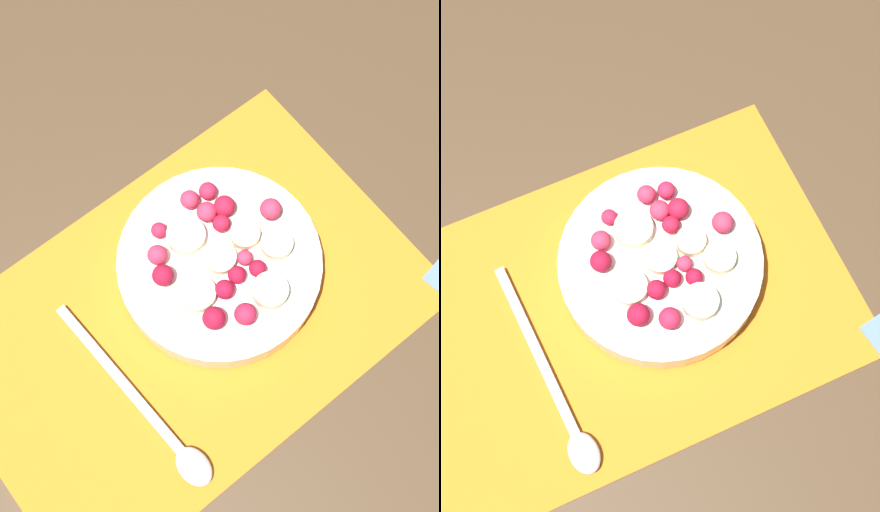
% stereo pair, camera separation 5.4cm
% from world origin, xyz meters
% --- Properties ---
extents(ground_plane, '(3.00, 3.00, 0.00)m').
position_xyz_m(ground_plane, '(0.00, 0.00, 0.00)').
color(ground_plane, '#4C3823').
extents(placemat, '(0.42, 0.28, 0.01)m').
position_xyz_m(placemat, '(0.00, 0.00, 0.00)').
color(placemat, orange).
rests_on(placemat, ground_plane).
extents(fruit_bowl, '(0.19, 0.19, 0.05)m').
position_xyz_m(fruit_bowl, '(-0.05, -0.02, 0.03)').
color(fruit_bowl, white).
rests_on(fruit_bowl, placemat).
extents(spoon, '(0.03, 0.21, 0.01)m').
position_xyz_m(spoon, '(0.08, 0.07, 0.01)').
color(spoon, '#B2B2B7').
rests_on(spoon, placemat).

